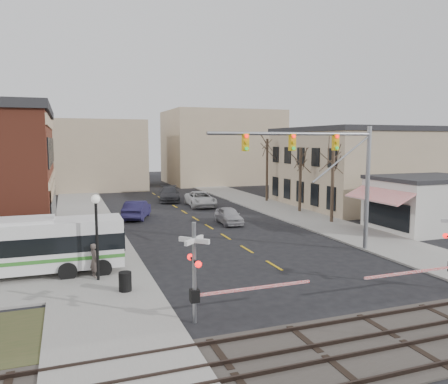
# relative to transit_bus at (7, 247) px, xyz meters

# --- Properties ---
(ground) EXTENTS (160.00, 160.00, 0.00)m
(ground) POSITION_rel_transit_bus_xyz_m (13.93, -4.44, -1.68)
(ground) COLOR black
(ground) RESTS_ON ground
(sidewalk_west) EXTENTS (5.00, 60.00, 0.12)m
(sidewalk_west) POSITION_rel_transit_bus_xyz_m (4.43, 15.56, -1.62)
(sidewalk_west) COLOR gray
(sidewalk_west) RESTS_ON ground
(sidewalk_east) EXTENTS (5.00, 60.00, 0.12)m
(sidewalk_east) POSITION_rel_transit_bus_xyz_m (23.43, 15.56, -1.62)
(sidewalk_east) COLOR gray
(sidewalk_east) RESTS_ON ground
(ballast_strip) EXTENTS (160.00, 5.00, 0.06)m
(ballast_strip) POSITION_rel_transit_bus_xyz_m (13.93, -12.44, -1.65)
(ballast_strip) COLOR #332D28
(ballast_strip) RESTS_ON ground
(rail_tracks) EXTENTS (160.00, 3.91, 0.14)m
(rail_tracks) POSITION_rel_transit_bus_xyz_m (13.93, -12.44, -1.56)
(rail_tracks) COLOR #2D231E
(rail_tracks) RESTS_ON ground
(tan_building) EXTENTS (20.30, 15.30, 8.50)m
(tan_building) POSITION_rel_transit_bus_xyz_m (35.93, 15.56, 2.58)
(tan_building) COLOR tan
(tan_building) RESTS_ON ground
(awning_shop) EXTENTS (9.74, 6.20, 4.30)m
(awning_shop) POSITION_rel_transit_bus_xyz_m (29.90, 2.56, 0.48)
(awning_shop) COLOR beige
(awning_shop) RESTS_ON ground
(tree_east_a) EXTENTS (0.28, 0.28, 6.75)m
(tree_east_a) POSITION_rel_transit_bus_xyz_m (24.43, 7.56, 1.81)
(tree_east_a) COLOR #382B21
(tree_east_a) RESTS_ON sidewalk_east
(tree_east_b) EXTENTS (0.28, 0.28, 6.30)m
(tree_east_b) POSITION_rel_transit_bus_xyz_m (24.73, 13.56, 1.59)
(tree_east_b) COLOR #382B21
(tree_east_b) RESTS_ON sidewalk_east
(tree_east_c) EXTENTS (0.28, 0.28, 7.20)m
(tree_east_c) POSITION_rel_transit_bus_xyz_m (24.93, 21.56, 2.04)
(tree_east_c) COLOR #382B21
(tree_east_c) RESTS_ON sidewalk_east
(transit_bus) EXTENTS (11.51, 2.67, 2.95)m
(transit_bus) POSITION_rel_transit_bus_xyz_m (0.00, 0.00, 0.00)
(transit_bus) COLOR silver
(transit_bus) RESTS_ON ground
(traffic_signal_mast) EXTENTS (10.93, 0.30, 8.00)m
(traffic_signal_mast) POSITION_rel_transit_bus_xyz_m (18.16, -1.24, 4.11)
(traffic_signal_mast) COLOR gray
(traffic_signal_mast) RESTS_ON ground
(rr_crossing_west) EXTENTS (5.60, 1.36, 4.00)m
(rr_crossing_west) POSITION_rel_transit_bus_xyz_m (7.90, -8.44, 0.29)
(rr_crossing_west) COLOR gray
(rr_crossing_west) RESTS_ON ground
(rr_crossing_east) EXTENTS (5.60, 1.36, 4.00)m
(rr_crossing_east) POSITION_rel_transit_bus_xyz_m (19.76, -8.92, 0.29)
(rr_crossing_east) COLOR gray
(rr_crossing_east) RESTS_ON ground
(street_lamp) EXTENTS (0.44, 0.44, 4.33)m
(street_lamp) POSITION_rel_transit_bus_xyz_m (4.29, -2.01, 1.53)
(street_lamp) COLOR black
(street_lamp) RESTS_ON sidewalk_west
(trash_bin) EXTENTS (0.60, 0.60, 0.90)m
(trash_bin) POSITION_rel_transit_bus_xyz_m (5.36, -4.14, -1.11)
(trash_bin) COLOR black
(trash_bin) RESTS_ON sidewalk_west
(car_a) EXTENTS (1.91, 4.26, 1.42)m
(car_a) POSITION_rel_transit_bus_xyz_m (15.96, 10.32, -0.97)
(car_a) COLOR #9D9CA1
(car_a) RESTS_ON ground
(car_b) EXTENTS (3.39, 5.37, 1.67)m
(car_b) POSITION_rel_transit_bus_xyz_m (8.93, 15.52, -0.85)
(car_b) COLOR #1A173A
(car_b) RESTS_ON ground
(car_c) EXTENTS (2.99, 5.89, 1.60)m
(car_c) POSITION_rel_transit_bus_xyz_m (16.58, 20.72, -0.88)
(car_c) COLOR silver
(car_c) RESTS_ON ground
(car_d) EXTENTS (3.41, 6.07, 1.66)m
(car_d) POSITION_rel_transit_bus_xyz_m (14.32, 25.92, -0.85)
(car_d) COLOR #3D3E42
(car_d) RESTS_ON ground
(pedestrian_near) EXTENTS (0.61, 0.74, 1.76)m
(pedestrian_near) POSITION_rel_transit_bus_xyz_m (4.15, -1.48, -0.68)
(pedestrian_near) COLOR #4D433E
(pedestrian_near) RESTS_ON sidewalk_west
(pedestrian_far) EXTENTS (0.81, 0.89, 1.50)m
(pedestrian_far) POSITION_rel_transit_bus_xyz_m (3.69, 1.92, -0.81)
(pedestrian_far) COLOR #2C394E
(pedestrian_far) RESTS_ON sidewalk_west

